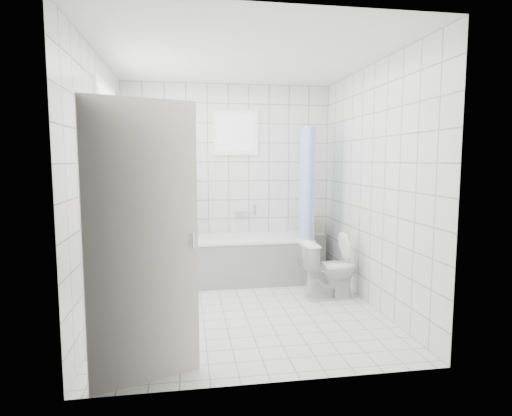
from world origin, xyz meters
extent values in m
plane|color=white|center=(0.00, 0.00, 0.00)|extent=(3.00, 3.00, 0.00)
plane|color=white|center=(0.00, 0.00, 2.60)|extent=(3.00, 3.00, 0.00)
cube|color=white|center=(0.00, 1.50, 1.30)|extent=(2.80, 0.02, 2.60)
cube|color=white|center=(0.00, -1.50, 1.30)|extent=(2.80, 0.02, 2.60)
cube|color=white|center=(-1.40, 0.00, 1.30)|extent=(0.02, 3.00, 2.60)
cube|color=white|center=(1.40, 0.00, 1.30)|extent=(0.02, 3.00, 2.60)
cube|color=white|center=(-1.35, 0.30, 1.60)|extent=(0.01, 0.90, 1.40)
cube|color=white|center=(0.10, 1.46, 1.95)|extent=(0.50, 0.01, 0.50)
cube|color=white|center=(-1.31, 0.30, 0.86)|extent=(0.18, 1.02, 0.08)
cube|color=silver|center=(-0.88, -1.33, 1.00)|extent=(0.76, 0.33, 2.00)
cube|color=white|center=(0.07, 1.12, 0.28)|extent=(1.86, 0.75, 0.55)
cube|color=white|center=(0.07, 1.12, 0.57)|extent=(1.88, 0.77, 0.03)
cube|color=white|center=(-0.93, 1.07, 0.75)|extent=(0.15, 0.85, 1.50)
cube|color=white|center=(1.13, 1.38, 0.28)|extent=(0.40, 0.24, 0.55)
imported|color=white|center=(1.03, 0.27, 0.33)|extent=(0.69, 0.43, 0.67)
cylinder|color=silver|center=(0.95, 1.10, 2.00)|extent=(0.02, 0.80, 0.02)
cube|color=silver|center=(0.17, 1.46, 0.85)|extent=(0.18, 0.06, 0.06)
imported|color=#2CC3C6|center=(-1.30, 0.11, 0.99)|extent=(0.09, 0.09, 0.18)
imported|color=#E45878|center=(-1.30, -0.06, 1.05)|extent=(0.14, 0.14, 0.29)
imported|color=white|center=(-1.30, 0.31, 0.98)|extent=(0.13, 0.13, 0.16)
imported|color=pink|center=(-1.30, 0.59, 0.99)|extent=(0.10, 0.10, 0.18)
imported|color=white|center=(-1.30, 0.41, 1.04)|extent=(0.14, 0.14, 0.29)
cylinder|color=yellow|center=(1.15, 1.31, 0.67)|extent=(0.06, 0.06, 0.25)
cylinder|color=red|center=(1.10, 1.42, 0.65)|extent=(0.06, 0.06, 0.20)
cylinder|color=#164BB4|center=(1.16, 1.42, 0.67)|extent=(0.06, 0.06, 0.24)
cylinder|color=#1BA356|center=(1.05, 1.30, 0.66)|extent=(0.06, 0.06, 0.23)
camera|label=1|loc=(-0.57, -4.34, 1.58)|focal=30.00mm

